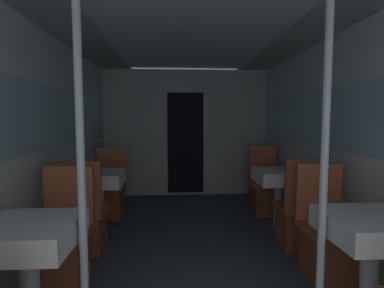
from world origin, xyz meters
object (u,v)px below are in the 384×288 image
Objects in this scene: dining_table_right_0 at (371,234)px; chair_right_near_1 at (298,220)px; dining_table_left_1 at (99,183)px; chair_right_far_0 at (326,243)px; support_pole_left_0 at (81,160)px; chair_left_far_1 at (110,196)px; dining_table_right_1 at (279,180)px; dining_table_left_0 at (28,242)px; chair_left_near_1 at (85,224)px; chair_right_far_1 at (265,193)px; support_pole_right_0 at (324,158)px; chair_left_far_0 at (64,250)px.

chair_right_near_1 reaches higher than dining_table_right_0.
dining_table_left_1 is 2.51m from chair_right_far_0.
support_pole_left_0 is 2.47m from chair_left_far_1.
chair_left_far_1 is 2.29m from dining_table_right_1.
chair_left_near_1 is (0.00, 1.16, -0.31)m from dining_table_left_0.
chair_left_far_1 is 1.32× the size of dining_table_right_1.
chair_right_far_0 is 1.74m from chair_right_far_1.
dining_table_left_1 is 2.60m from support_pole_right_0.
dining_table_right_1 is at bearing 165.39° from chair_left_far_1.
chair_left_far_1 is (0.00, 1.74, 0.00)m from chair_left_far_0.
dining_table_left_0 is 2.29m from chair_right_far_0.
chair_right_near_1 is at bearing -90.00° from dining_table_right_1.
chair_left_far_0 is at bearing 38.28° from chair_right_far_1.
chair_right_far_1 is (2.20, 1.74, 0.00)m from chair_left_far_0.
chair_right_far_0 is (2.20, 0.00, 0.00)m from chair_left_far_0.
chair_right_far_1 reaches higher than dining_table_right_0.
support_pole_right_0 is at bearing -31.96° from chair_left_near_1.
support_pole_left_0 reaches higher than chair_left_far_1.
chair_left_near_1 and chair_right_near_1 have the same top height.
chair_left_near_1 and chair_right_far_0 have the same top height.
chair_right_far_0 is (2.20, -0.59, 0.00)m from chair_left_near_1.
dining_table_left_0 is at bearing -152.15° from chair_right_near_1.
dining_table_right_1 is at bearing 90.00° from dining_table_right_0.
chair_left_near_1 is 1.32× the size of dining_table_right_1.
chair_left_near_1 is at bearing -165.39° from dining_table_right_1.
chair_left_far_0 is 1.00× the size of chair_right_near_1.
chair_right_near_1 is (0.00, -0.57, -0.31)m from dining_table_right_1.
dining_table_left_1 is 0.76× the size of chair_right_far_1.
chair_right_far_0 is (2.20, 0.57, -0.31)m from dining_table_left_0.
dining_table_right_0 is 0.76× the size of chair_right_near_1.
dining_table_left_0 is 1.00× the size of dining_table_right_1.
dining_table_right_1 is at bearing 38.28° from dining_table_left_0.
dining_table_left_1 is at bearing 90.00° from dining_table_left_0.
chair_left_far_0 reaches higher than dining_table_right_1.
dining_table_right_1 is at bearing 79.02° from support_pole_right_0.
chair_left_far_1 is 2.80m from chair_right_far_0.
chair_right_far_0 reaches higher than dining_table_right_1.
support_pole_right_0 is 2.47m from chair_right_far_1.
dining_table_right_0 is 1.74m from dining_table_right_1.
support_pole_left_0 reaches higher than dining_table_left_0.
chair_right_near_1 reaches higher than dining_table_left_1.
support_pole_left_0 is at bearing -137.02° from dining_table_right_1.
chair_left_far_0 and chair_right_near_1 have the same top height.
chair_right_near_1 is at bearing 27.85° from dining_table_left_0.
dining_table_left_1 is 1.00× the size of dining_table_right_0.
dining_table_right_0 is at bearing 0.00° from support_pole_right_0.
dining_table_left_1 is 2.29m from chair_right_near_1.
support_pole_left_0 is 2.31× the size of chair_left_near_1.
chair_left_far_0 is 1.05m from support_pole_left_0.
chair_right_near_1 is at bearing 73.84° from support_pole_right_0.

